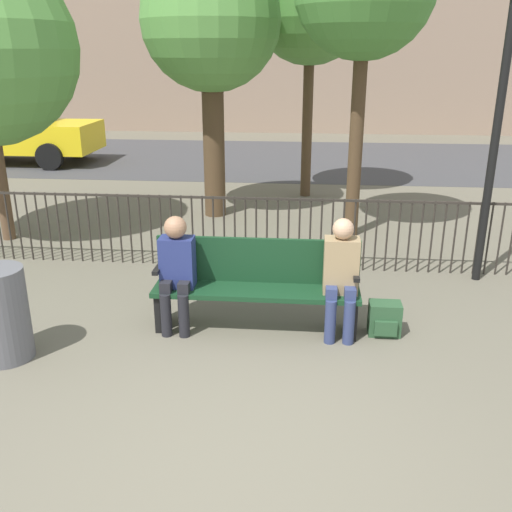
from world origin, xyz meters
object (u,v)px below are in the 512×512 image
object	(u,v)px
seated_person_0	(177,267)
lamp_post	(503,86)
tree_2	(311,4)
parked_car_0	(9,129)
seated_person_1	(341,272)
trash_bin	(1,314)
park_bench	(257,281)
backpack	(385,319)
tree_0	(211,24)

from	to	relation	value
seated_person_0	lamp_post	bearing A→B (deg)	25.84
tree_2	parked_car_0	world-z (taller)	tree_2
seated_person_1	trash_bin	xyz separation A→B (m)	(-3.10, -0.73, -0.24)
lamp_post	park_bench	bearing A→B (deg)	-149.90
seated_person_1	tree_2	distance (m)	6.51
backpack	tree_2	xyz separation A→B (m)	(-0.85, 5.81, 3.32)
seated_person_1	tree_0	xyz separation A→B (m)	(-1.93, 4.32, 2.43)
park_bench	parked_car_0	size ratio (longest dim) A/B	0.50
backpack	seated_person_0	bearing A→B (deg)	-178.51
seated_person_1	tree_2	xyz separation A→B (m)	(-0.39, 5.86, 2.81)
lamp_post	parked_car_0	size ratio (longest dim) A/B	0.84
seated_person_1	parked_car_0	size ratio (longest dim) A/B	0.29
seated_person_1	parked_car_0	distance (m)	11.76
park_bench	tree_2	distance (m)	6.48
parked_car_0	trash_bin	size ratio (longest dim) A/B	4.76
tree_2	trash_bin	size ratio (longest dim) A/B	5.19
park_bench	tree_0	xyz separation A→B (m)	(-1.10, 4.19, 2.60)
seated_person_0	tree_0	xyz separation A→B (m)	(-0.31, 4.32, 2.43)
seated_person_0	parked_car_0	world-z (taller)	parked_car_0
park_bench	backpack	distance (m)	1.34
trash_bin	seated_person_0	bearing A→B (deg)	26.45
lamp_post	trash_bin	world-z (taller)	lamp_post
tree_2	trash_bin	distance (m)	7.76
backpack	tree_0	distance (m)	5.71
seated_person_0	tree_0	size ratio (longest dim) A/B	0.28
tree_0	parked_car_0	bearing A→B (deg)	143.43
backpack	tree_2	size ratio (longest dim) A/B	0.07
tree_2	park_bench	bearing A→B (deg)	-94.49
backpack	trash_bin	size ratio (longest dim) A/B	0.38
seated_person_0	backpack	bearing A→B (deg)	1.49
park_bench	tree_0	distance (m)	5.05
park_bench	backpack	xyz separation A→B (m)	(1.30, -0.08, -0.34)
park_bench	parked_car_0	bearing A→B (deg)	129.32
seated_person_1	lamp_post	bearing A→B (deg)	42.69
tree_0	lamp_post	bearing A→B (deg)	-35.53
park_bench	tree_2	world-z (taller)	tree_2
tree_0	lamp_post	world-z (taller)	tree_0
seated_person_0	tree_0	distance (m)	4.97
tree_2	lamp_post	distance (m)	4.88
seated_person_1	park_bench	bearing A→B (deg)	171.09
tree_0	seated_person_0	bearing A→B (deg)	-85.94
tree_2	lamp_post	xyz separation A→B (m)	(2.18, -4.20, -1.15)
trash_bin	lamp_post	bearing A→B (deg)	26.02
seated_person_1	backpack	bearing A→B (deg)	6.57
tree_0	backpack	bearing A→B (deg)	-60.67
backpack	lamp_post	bearing A→B (deg)	50.26
seated_person_1	seated_person_0	bearing A→B (deg)	-179.96
tree_0	park_bench	bearing A→B (deg)	-75.31
park_bench	seated_person_0	xyz separation A→B (m)	(-0.79, -0.13, 0.17)
parked_car_0	trash_bin	bearing A→B (deg)	-63.21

